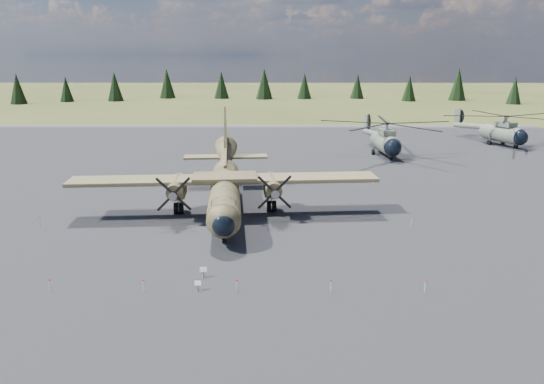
{
  "coord_description": "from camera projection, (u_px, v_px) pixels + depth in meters",
  "views": [
    {
      "loc": [
        4.42,
        -44.72,
        14.71
      ],
      "look_at": [
        4.13,
        2.0,
        2.6
      ],
      "focal_mm": 35.0,
      "sensor_mm": 36.0,
      "label": 1
    }
  ],
  "objects": [
    {
      "name": "helicopter_near",
      "position": [
        386.0,
        132.0,
        78.45
      ],
      "size": [
        21.61,
        24.51,
        5.12
      ],
      "rotation": [
        0.0,
        0.0,
        0.08
      ],
      "color": "slate",
      "rests_on": "ground"
    },
    {
      "name": "info_placard_right",
      "position": [
        203.0,
        270.0,
        36.01
      ],
      "size": [
        0.49,
        0.21,
        0.76
      ],
      "rotation": [
        0.0,
        0.0,
        0.02
      ],
      "color": "gray",
      "rests_on": "ground"
    },
    {
      "name": "barrier_fence",
      "position": [
        220.0,
        221.0,
        46.81
      ],
      "size": [
        33.12,
        29.62,
        0.85
      ],
      "color": "white",
      "rests_on": "ground"
    },
    {
      "name": "apron",
      "position": [
        234.0,
        197.0,
        56.69
      ],
      "size": [
        120.0,
        120.0,
        0.04
      ],
      "primitive_type": "cube",
      "color": "#525156",
      "rests_on": "ground"
    },
    {
      "name": "treeline",
      "position": [
        371.0,
        189.0,
        40.59
      ],
      "size": [
        302.18,
        297.64,
        10.99
      ],
      "color": "black",
      "rests_on": "ground"
    },
    {
      "name": "transport_plane",
      "position": [
        225.0,
        184.0,
        50.86
      ],
      "size": [
        28.87,
        26.16,
        9.5
      ],
      "rotation": [
        0.0,
        0.0,
        0.08
      ],
      "color": "#37371E",
      "rests_on": "ground"
    },
    {
      "name": "info_placard_left",
      "position": [
        198.0,
        284.0,
        34.02
      ],
      "size": [
        0.45,
        0.23,
        0.68
      ],
      "rotation": [
        0.0,
        0.0,
        -0.13
      ],
      "color": "gray",
      "rests_on": "ground"
    },
    {
      "name": "helicopter_mid",
      "position": [
        503.0,
        124.0,
        87.59
      ],
      "size": [
        25.5,
        25.77,
        5.09
      ],
      "rotation": [
        0.0,
        0.0,
        0.33
      ],
      "color": "slate",
      "rests_on": "ground"
    },
    {
      "name": "ground",
      "position": [
        225.0,
        226.0,
        47.01
      ],
      "size": [
        500.0,
        500.0,
        0.0
      ],
      "primitive_type": "plane",
      "color": "brown",
      "rests_on": "ground"
    }
  ]
}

